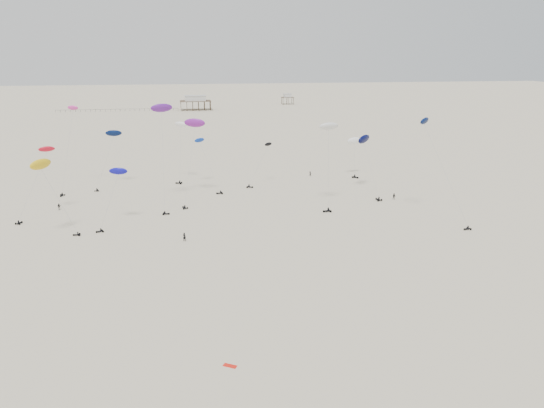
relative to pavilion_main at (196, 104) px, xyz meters
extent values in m
plane|color=beige|center=(10.00, -150.00, -4.22)|extent=(900.00, 900.00, 0.00)
cube|color=brown|center=(0.00, 0.00, 1.93)|extent=(21.00, 13.00, 0.30)
cube|color=silver|center=(0.00, 0.00, 3.68)|extent=(14.00, 8.40, 3.20)
cube|color=#B2B2AD|center=(0.00, 0.00, 5.43)|extent=(15.00, 9.00, 0.30)
cube|color=brown|center=(70.00, 30.00, 0.93)|extent=(9.00, 7.00, 0.30)
cube|color=silver|center=(70.00, 30.00, 2.28)|extent=(5.60, 4.20, 2.40)
cube|color=#B2B2AD|center=(70.00, 30.00, 3.63)|extent=(6.00, 4.50, 0.30)
cube|color=black|center=(-52.00, 0.00, -2.77)|extent=(80.00, 0.10, 0.10)
cylinder|color=gray|center=(-44.46, -240.52, 3.75)|extent=(0.03, 0.03, 18.26)
ellipsoid|color=red|center=(-41.61, -235.82, 11.74)|extent=(4.21, 2.91, 1.89)
cylinder|color=gray|center=(-1.41, -218.55, 2.43)|extent=(0.03, 0.03, 19.10)
ellipsoid|color=#0D37B0|center=(-3.83, -211.48, 9.01)|extent=(3.80, 3.25, 1.76)
cylinder|color=gray|center=(-41.42, -213.93, 7.34)|extent=(0.03, 0.03, 25.90)
ellipsoid|color=#F83AB4|center=(-40.12, -207.03, 18.82)|extent=(3.64, 2.47, 1.68)
cylinder|color=gray|center=(45.44, -210.50, 1.32)|extent=(0.03, 0.03, 10.71)
ellipsoid|color=white|center=(45.84, -208.05, 6.98)|extent=(5.36, 2.83, 2.45)
cylinder|color=gray|center=(-7.14, -231.91, 5.70)|extent=(0.03, 0.03, 23.26)
ellipsoid|color=purple|center=(-5.30, -225.05, 15.99)|extent=(6.40, 4.26, 2.97)
cylinder|color=gray|center=(51.47, -258.88, 7.22)|extent=(0.03, 0.03, 26.54)
ellipsoid|color=#051343|center=(48.70, -251.64, 18.73)|extent=(4.15, 4.07, 2.06)
cylinder|color=gray|center=(-9.81, -208.69, 4.37)|extent=(0.03, 0.03, 16.84)
ellipsoid|color=white|center=(-9.17, -205.69, 13.04)|extent=(4.78, 4.48, 2.32)
cylinder|color=gray|center=(13.46, -217.10, 1.85)|extent=(0.03, 0.03, 13.70)
ellipsoid|color=black|center=(16.69, -214.27, 7.68)|extent=(2.94, 2.46, 1.39)
cylinder|color=gray|center=(-25.75, -250.41, 1.78)|extent=(0.03, 0.03, 13.86)
ellipsoid|color=#100DB4|center=(-23.76, -246.49, 7.91)|extent=(4.54, 2.43, 2.16)
cylinder|color=gray|center=(27.32, -244.07, 6.00)|extent=(0.03, 0.03, 20.17)
ellipsoid|color=white|center=(28.13, -240.57, 16.38)|extent=(5.63, 3.29, 2.64)
cylinder|color=gray|center=(-13.68, -236.61, 8.02)|extent=(0.03, 0.03, 26.65)
ellipsoid|color=#611B95|center=(-13.70, -230.05, 20.66)|extent=(6.22, 4.07, 2.88)
cylinder|color=gray|center=(42.92, -232.51, 2.89)|extent=(0.03, 0.03, 18.96)
ellipsoid|color=#040838|center=(42.92, -225.46, 10.34)|extent=(6.13, 6.15, 3.11)
cylinder|color=gray|center=(-31.41, -212.69, 3.44)|extent=(0.03, 0.03, 16.92)
ellipsoid|color=#051441|center=(-28.97, -208.64, 11.32)|extent=(4.87, 2.22, 2.41)
cylinder|color=gray|center=(-35.43, -255.36, 3.59)|extent=(0.03, 0.03, 15.69)
ellipsoid|color=yellow|center=(-38.48, -254.85, 11.77)|extent=(4.64, 5.40, 2.60)
imported|color=black|center=(-9.13, -263.12, -4.22)|extent=(0.95, 0.81, 2.19)
imported|color=black|center=(47.59, -239.01, -4.22)|extent=(1.11, 0.97, 1.96)
imported|color=black|center=(-40.62, -234.49, -4.22)|extent=(1.21, 0.72, 1.97)
imported|color=black|center=(31.45, -208.00, -4.22)|extent=(0.82, 0.82, 1.89)
cube|color=red|center=(-3.62, -311.40, -4.22)|extent=(1.91, 1.51, 0.07)
camera|label=1|loc=(-7.97, -371.17, 34.79)|focal=35.00mm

